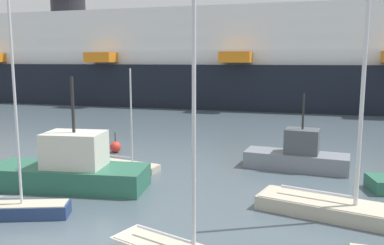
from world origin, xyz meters
TOP-DOWN VIEW (x-y plane):
  - sailboat_1 at (-2.76, 10.84)m, footprint 4.19×1.74m
  - sailboat_3 at (-4.17, 2.46)m, footprint 4.72×2.57m
  - sailboat_6 at (9.21, 6.27)m, footprint 7.31×3.62m
  - fishing_boat_1 at (-4.08, 6.69)m, footprint 8.43×3.78m
  - fishing_boat_2 at (7.21, 13.79)m, footprint 6.34×2.68m
  - channel_buoy_0 at (-5.57, 14.81)m, footprint 0.80×0.80m
  - cruise_ship at (-11.00, 48.61)m, footprint 109.35×17.78m

SIDE VIEW (x-z plane):
  - sailboat_1 at x=-2.76m, z-range -2.77..3.37m
  - channel_buoy_0 at x=-5.57m, z-range -0.33..1.14m
  - sailboat_3 at x=-4.17m, z-range -4.15..5.07m
  - sailboat_6 at x=9.21m, z-range -4.93..5.93m
  - fishing_boat_2 at x=7.21m, z-range -1.49..3.16m
  - fishing_boat_1 at x=-4.08m, z-range -1.87..3.93m
  - cruise_ship at x=-11.00m, z-range -3.47..15.87m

